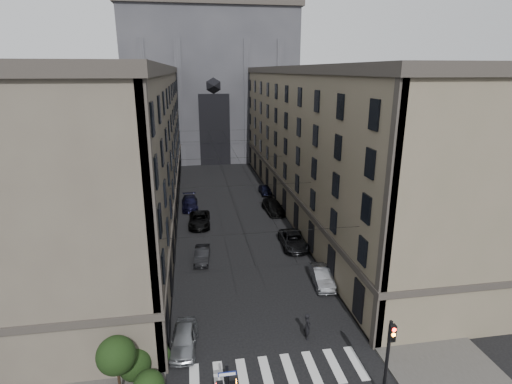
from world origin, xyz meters
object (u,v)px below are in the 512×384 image
gothic_tower (210,73)px  car_left_near (184,339)px  car_right_midnear (293,240)px  car_right_far (265,190)px  car_left_midfar (199,220)px  car_left_midnear (202,255)px  traffic_light_right (389,351)px  pedestrian (307,326)px  car_right_near (322,277)px  car_right_midfar (273,207)px  car_left_far (190,203)px

gothic_tower → car_left_near: (-5.87, -66.65, -17.06)m
car_right_midnear → car_right_far: size_ratio=1.36×
car_right_midnear → gothic_tower: bearing=98.6°
gothic_tower → car_right_far: gothic_tower is taller
car_left_midfar → car_right_far: bearing=50.3°
car_left_midnear → car_right_far: car_right_far is taller
traffic_light_right → pedestrian: (-2.84, 6.08, -2.30)m
car_right_near → car_right_midnear: 8.07m
car_right_midfar → car_right_midnear: bearing=-95.0°
pedestrian → car_left_midnear: bearing=27.4°
gothic_tower → pedestrian: bearing=-87.6°
car_left_midfar → car_right_near: (10.40, -15.97, -0.03)m
car_left_far → car_right_midfar: car_right_midfar is taller
car_left_midnear → car_right_midnear: size_ratio=0.74×
traffic_light_right → car_left_far: (-10.93, 35.80, -2.51)m
car_left_far → car_right_midnear: bearing=-54.2°
car_left_near → car_right_midfar: car_right_midfar is taller
gothic_tower → pedestrian: size_ratio=29.21×
car_right_midnear → car_left_midfar: bearing=143.5°
car_left_far → car_right_near: car_left_far is taller
gothic_tower → car_left_near: bearing=-95.0°
car_right_midfar → car_left_midfar: bearing=-166.2°
gothic_tower → car_right_near: gothic_tower is taller
car_left_midnear → car_right_midnear: car_right_midnear is taller
car_left_far → car_right_midfar: (11.08, -3.45, 0.02)m
car_right_near → car_right_far: car_right_near is taller
traffic_light_right → car_right_far: bearing=89.2°
car_right_far → car_right_midfar: bearing=-94.4°
car_left_midfar → car_right_near: bearing=-54.5°
car_left_far → car_right_far: 12.48m
car_left_near → car_right_near: bearing=34.3°
car_left_midnear → car_left_near: bearing=-91.8°
traffic_light_right → car_left_midnear: traffic_light_right is taller
traffic_light_right → car_right_near: 13.38m
car_right_midfar → car_right_near: bearing=-93.0°
traffic_light_right → car_right_far: 40.66m
car_left_midnear → car_left_far: car_left_far is taller
gothic_tower → car_left_far: 41.29m
car_right_midfar → car_right_far: car_right_midfar is taller
gothic_tower → car_left_midfar: 47.32m
gothic_tower → car_right_far: bearing=-79.2°
car_right_midnear → car_right_near: bearing=-83.6°
car_right_midfar → pedestrian: (-2.99, -26.27, 0.20)m
traffic_light_right → pedestrian: traffic_light_right is taller
pedestrian → car_right_near: bearing=-26.2°
car_right_midnear → car_right_far: bearing=90.7°
car_left_midfar → car_right_near: size_ratio=1.24×
traffic_light_right → car_right_far: size_ratio=1.27×
car_left_midfar → car_left_far: car_left_far is taller
traffic_light_right → car_right_midfar: bearing=89.7°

